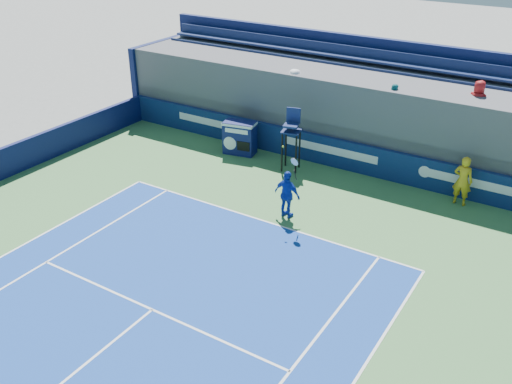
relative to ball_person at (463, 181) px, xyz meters
The scene contains 6 objects.
ball_person is the anchor object (origin of this frame).
back_hoarding 5.28m from the ball_person, behind, with size 20.40×0.21×1.20m.
match_clock 9.01m from the ball_person, behind, with size 1.44×0.96×1.40m.
umpire_chair 6.48m from the ball_person, behind, with size 0.85×0.85×2.48m.
tennis_player 6.16m from the ball_person, 139.45° to the right, with size 1.01×0.52×2.57m.
stadium_seating 5.91m from the ball_person, 153.81° to the left, with size 21.00×4.05×4.40m.
Camera 1 is at (8.58, -2.15, 9.59)m, focal length 40.00 mm.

